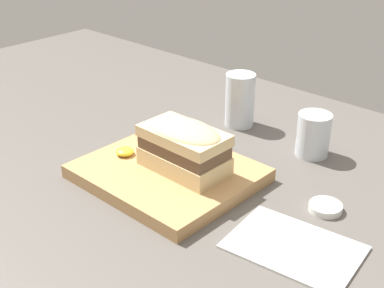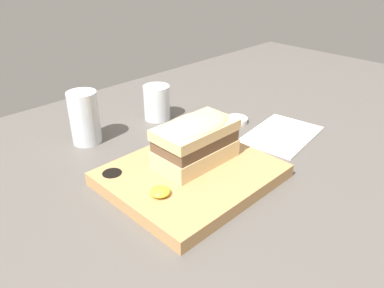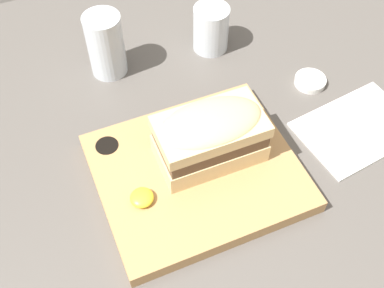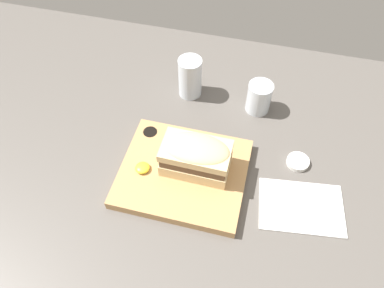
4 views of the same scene
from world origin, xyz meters
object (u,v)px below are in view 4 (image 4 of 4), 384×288
(condiment_dish, at_px, (298,162))
(sandwich, at_px, (196,156))
(serving_board, at_px, (183,173))
(water_glass, at_px, (190,80))
(napkin, at_px, (301,207))
(wine_glass, at_px, (259,98))

(condiment_dish, bearing_deg, sandwich, -159.26)
(serving_board, distance_m, water_glass, 0.27)
(sandwich, height_order, water_glass, water_glass)
(napkin, relative_size, condiment_dish, 3.72)
(water_glass, bearing_deg, napkin, -41.10)
(sandwich, xyz_separation_m, condiment_dish, (0.23, 0.09, -0.06))
(sandwich, bearing_deg, water_glass, 107.11)
(wine_glass, height_order, condiment_dish, wine_glass)
(serving_board, bearing_deg, condiment_dish, 21.43)
(sandwich, xyz_separation_m, wine_glass, (0.11, 0.24, -0.03))
(serving_board, height_order, water_glass, water_glass)
(napkin, bearing_deg, condiment_dish, 98.30)
(wine_glass, height_order, napkin, wine_glass)
(serving_board, bearing_deg, sandwich, 27.05)
(water_glass, bearing_deg, sandwich, -72.89)
(water_glass, height_order, condiment_dish, water_glass)
(serving_board, relative_size, wine_glass, 3.42)
(water_glass, bearing_deg, wine_glass, -4.06)
(serving_board, bearing_deg, water_glass, 100.83)
(water_glass, xyz_separation_m, wine_glass, (0.19, -0.01, -0.01))
(serving_board, distance_m, wine_glass, 0.29)
(serving_board, xyz_separation_m, water_glass, (-0.05, 0.26, 0.04))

